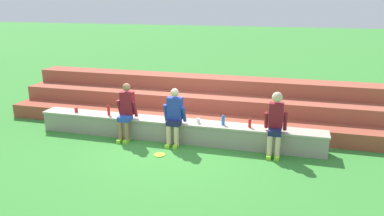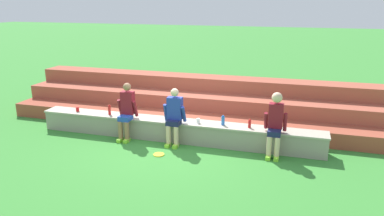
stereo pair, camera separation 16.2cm
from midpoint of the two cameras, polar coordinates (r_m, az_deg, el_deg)
ground_plane at (r=8.81m, az=-2.59°, el=-5.51°), size 80.00×80.00×0.00m
stone_seating_wall at (r=8.92m, az=-2.12°, el=-3.37°), size 7.06×0.51×0.51m
brick_bleachers at (r=10.51m, az=0.99°, el=0.74°), size 10.18×2.17×1.14m
person_far_left at (r=8.99m, az=-9.64°, el=-0.36°), size 0.49×0.54×1.38m
person_left_of_center at (r=8.51m, az=-2.25°, el=-1.18°), size 0.52×0.47×1.35m
person_center at (r=8.12m, az=13.36°, el=-2.22°), size 0.49×0.57×1.40m
water_bottle_mid_left at (r=8.41m, az=9.48°, el=-2.43°), size 0.07×0.07×0.20m
water_bottle_near_right at (r=9.45m, az=-12.23°, el=-0.30°), size 0.07×0.07×0.26m
water_bottle_near_left at (r=8.51m, az=5.38°, el=-1.95°), size 0.08×0.08×0.23m
plastic_cup_left_end at (r=8.62m, az=1.51°, el=-2.00°), size 0.08×0.08×0.11m
plastic_cup_middle at (r=9.95m, az=-16.92°, el=-0.18°), size 0.08×0.08×0.12m
frisbee at (r=8.20m, az=-4.62°, el=-7.22°), size 0.25×0.25×0.02m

